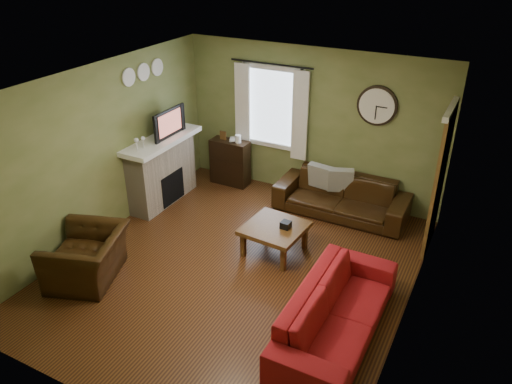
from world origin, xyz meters
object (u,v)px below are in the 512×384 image
at_px(armchair, 87,257).
at_px(coffee_table, 275,239).
at_px(sofa_red, 337,312).
at_px(bookshelf, 230,162).
at_px(sofa_brown, 341,196).

xyz_separation_m(armchair, coffee_table, (1.97, 1.72, -0.12)).
xyz_separation_m(sofa_red, armchair, (-3.33, -0.52, 0.01)).
bearing_deg(sofa_red, bookshelf, 46.98).
xyz_separation_m(sofa_brown, armchair, (-2.45, -3.26, 0.02)).
xyz_separation_m(bookshelf, armchair, (-0.25, -3.39, -0.08)).
height_order(bookshelf, sofa_brown, bookshelf).
distance_m(armchair, coffee_table, 2.61).
distance_m(bookshelf, sofa_red, 4.21).
distance_m(bookshelf, armchair, 3.40).
distance_m(bookshelf, coffee_table, 2.41).
relative_size(sofa_red, coffee_table, 2.69).
bearing_deg(sofa_red, coffee_table, 48.76).
height_order(sofa_brown, coffee_table, sofa_brown).
bearing_deg(coffee_table, sofa_red, -41.24).
bearing_deg(armchair, bookshelf, 155.89).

